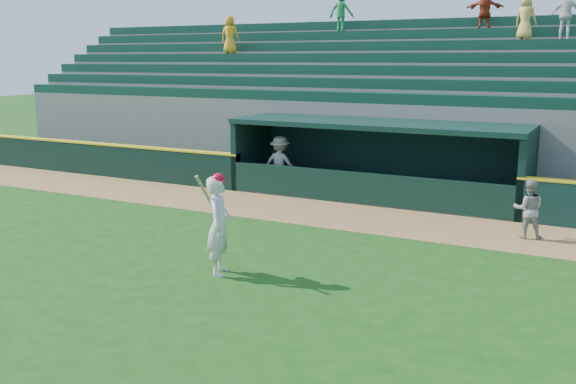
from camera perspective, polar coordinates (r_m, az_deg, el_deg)
ground at (r=14.24m, az=-3.01°, el=-6.30°), size 120.00×120.00×0.00m
warning_track at (r=18.45m, az=4.77°, el=-2.09°), size 40.00×3.00×0.01m
field_wall_left at (r=26.70m, az=-18.69°, el=2.94°), size 15.50×0.30×1.20m
wall_stripe_left at (r=26.62m, az=-18.78°, el=4.28°), size 15.50×0.32×0.06m
dugout_player_front at (r=17.03m, az=20.60°, el=-1.42°), size 0.84×0.72×1.49m
dugout_player_inside at (r=21.55m, az=-0.70°, el=2.51°), size 1.26×0.78×1.88m
dugout at (r=21.04m, az=8.15°, el=3.31°), size 9.40×2.80×2.46m
stands at (r=25.25m, az=11.77°, el=6.94°), size 34.50×6.25×7.17m
batter_at_plate at (r=13.30m, az=-6.15°, el=-2.88°), size 0.74×0.93×2.15m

